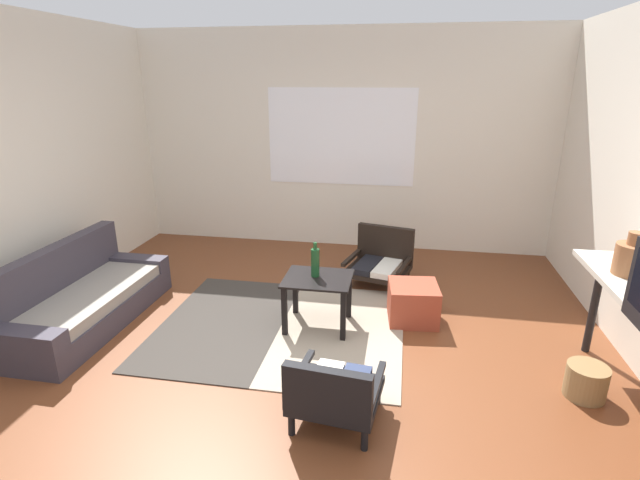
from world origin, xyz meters
name	(u,v)px	position (x,y,z in m)	size (l,w,h in m)	color
ground_plane	(285,372)	(0.00, 0.00, 0.00)	(7.80, 7.80, 0.00)	brown
far_wall_with_window	(341,141)	(0.00, 3.06, 1.35)	(5.60, 0.13, 2.70)	silver
area_rug	(281,327)	(-0.20, 0.66, 0.01)	(2.15, 1.82, 0.01)	#38332D
couch	(81,301)	(-1.99, 0.44, 0.22)	(0.72, 1.74, 0.70)	#38333D
coffee_table	(318,289)	(0.12, 0.75, 0.37)	(0.58, 0.50, 0.47)	black
armchair_by_window	(380,260)	(0.60, 1.86, 0.25)	(0.75, 0.70, 0.58)	black
armchair_striped_foreground	(334,392)	(0.45, -0.50, 0.25)	(0.60, 0.59, 0.52)	black
ottoman_orange	(413,303)	(0.95, 1.02, 0.17)	(0.43, 0.43, 0.35)	#993D28
clay_vase	(632,258)	(2.34, 0.31, 0.97)	(0.22, 0.22, 0.30)	#935B38
glass_bottle	(315,262)	(0.09, 0.78, 0.60)	(0.07, 0.07, 0.31)	#194723
wicker_basket	(586,381)	(2.13, 0.10, 0.12)	(0.28, 0.28, 0.24)	olive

